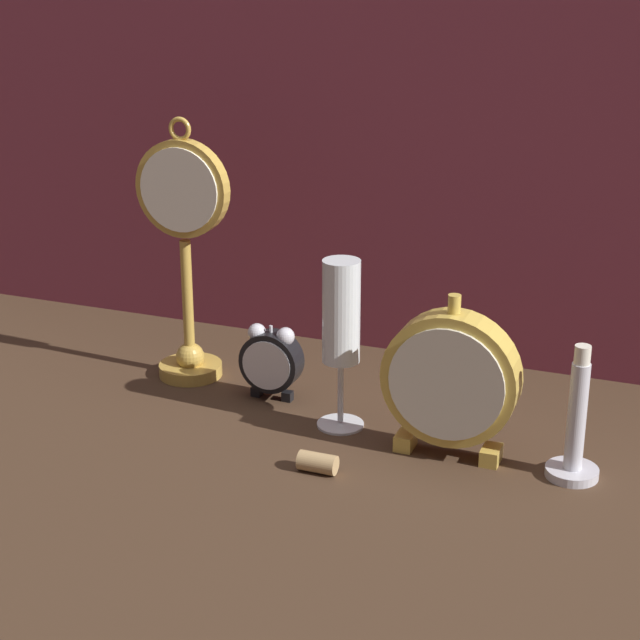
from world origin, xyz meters
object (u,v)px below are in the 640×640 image
object	(u,v)px
brass_candlestick	(575,434)
wine_cork	(318,463)
pocket_watch_on_stand	(185,253)
alarm_clock_twin_bell	(271,359)
mantel_clock_silver	(451,380)
champagne_flute	(341,324)

from	to	relation	value
brass_candlestick	wine_cork	xyz separation A→B (m)	(-0.26, -0.09, -0.04)
pocket_watch_on_stand	alarm_clock_twin_bell	bearing A→B (deg)	-12.22
brass_candlestick	mantel_clock_silver	bearing A→B (deg)	-179.08
pocket_watch_on_stand	mantel_clock_silver	world-z (taller)	pocket_watch_on_stand
alarm_clock_twin_bell	wine_cork	distance (m)	0.20
mantel_clock_silver	brass_candlestick	xyz separation A→B (m)	(0.14, 0.00, -0.04)
champagne_flute	brass_candlestick	bearing A→B (deg)	-5.33
champagne_flute	pocket_watch_on_stand	bearing A→B (deg)	163.64
champagne_flute	wine_cork	bearing A→B (deg)	-81.73
pocket_watch_on_stand	champagne_flute	xyz separation A→B (m)	(0.24, -0.07, -0.04)
alarm_clock_twin_bell	wine_cork	size ratio (longest dim) A/B	2.29
mantel_clock_silver	alarm_clock_twin_bell	bearing A→B (deg)	164.20
wine_cork	champagne_flute	bearing A→B (deg)	98.27
alarm_clock_twin_bell	champagne_flute	bearing A→B (deg)	-21.14
pocket_watch_on_stand	brass_candlestick	size ratio (longest dim) A/B	2.25
brass_candlestick	champagne_flute	bearing A→B (deg)	174.67
mantel_clock_silver	brass_candlestick	world-z (taller)	mantel_clock_silver
alarm_clock_twin_bell	brass_candlestick	size ratio (longest dim) A/B	0.64
mantel_clock_silver	wine_cork	bearing A→B (deg)	-143.83
alarm_clock_twin_bell	champagne_flute	world-z (taller)	champagne_flute
mantel_clock_silver	champagne_flute	size ratio (longest dim) A/B	0.93
pocket_watch_on_stand	brass_candlestick	xyz separation A→B (m)	(0.51, -0.09, -0.12)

